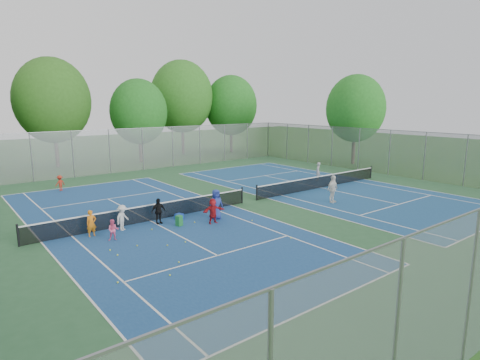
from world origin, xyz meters
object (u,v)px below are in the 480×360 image
object	(u,v)px
net_right	(321,182)
ball_hopper	(179,221)
net_left	(150,213)
ball_crate	(179,217)
instructor	(318,171)

from	to	relation	value
net_right	ball_hopper	xyz separation A→B (m)	(-13.19, -1.73, -0.17)
net_left	ball_crate	world-z (taller)	net_left
net_right	instructor	distance (m)	3.02
instructor	ball_crate	bearing A→B (deg)	-13.76
ball_hopper	instructor	world-z (taller)	instructor
net_left	instructor	world-z (taller)	instructor
net_left	ball_crate	xyz separation A→B (m)	(1.40, -0.70, -0.29)
net_left	ball_crate	size ratio (longest dim) A/B	33.99
net_left	instructor	bearing A→B (deg)	7.65
ball_hopper	ball_crate	bearing A→B (deg)	60.38
net_right	ball_hopper	distance (m)	13.30
net_left	net_right	size ratio (longest dim) A/B	1.00
ball_crate	instructor	xyz separation A→B (m)	(14.70, 2.86, 0.59)
ball_crate	ball_hopper	size ratio (longest dim) A/B	0.67
net_left	ball_hopper	xyz separation A→B (m)	(0.81, -1.73, -0.17)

